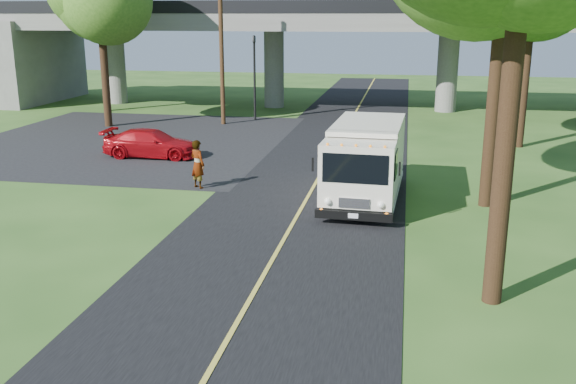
% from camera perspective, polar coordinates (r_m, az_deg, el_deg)
% --- Properties ---
extents(ground, '(120.00, 120.00, 0.00)m').
position_cam_1_polar(ground, '(15.07, -3.42, -9.63)').
color(ground, '#2C4F1C').
rests_on(ground, ground).
extents(road, '(7.00, 90.00, 0.02)m').
position_cam_1_polar(road, '(24.33, 2.18, 0.25)').
color(road, black).
rests_on(road, ground).
extents(parking_lot, '(16.00, 18.00, 0.01)m').
position_cam_1_polar(parking_lot, '(34.96, -14.02, 4.47)').
color(parking_lot, black).
rests_on(parking_lot, ground).
extents(lane_line, '(0.12, 90.00, 0.01)m').
position_cam_1_polar(lane_line, '(24.32, 2.18, 0.29)').
color(lane_line, gold).
rests_on(lane_line, road).
extents(overpass, '(54.00, 10.00, 7.30)m').
position_cam_1_polar(overpass, '(45.40, 6.37, 13.04)').
color(overpass, slate).
rests_on(overpass, ground).
extents(traffic_signal, '(0.18, 0.22, 5.20)m').
position_cam_1_polar(traffic_signal, '(40.46, -3.00, 10.91)').
color(traffic_signal, black).
rests_on(traffic_signal, ground).
extents(utility_pole, '(1.60, 0.26, 9.00)m').
position_cam_1_polar(utility_pole, '(38.83, -5.94, 12.72)').
color(utility_pole, '#472D19').
rests_on(utility_pole, ground).
extents(step_van, '(2.67, 6.58, 2.72)m').
position_cam_1_polar(step_van, '(22.78, 6.93, 2.90)').
color(step_van, silver).
rests_on(step_van, ground).
extents(red_sedan, '(4.50, 1.92, 1.29)m').
position_cam_1_polar(red_sedan, '(30.47, -12.02, 4.25)').
color(red_sedan, '#A60A11').
rests_on(red_sedan, ground).
extents(pedestrian, '(0.81, 0.75, 1.87)m').
position_cam_1_polar(pedestrian, '(24.53, -8.03, 2.45)').
color(pedestrian, gray).
rests_on(pedestrian, ground).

